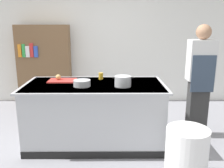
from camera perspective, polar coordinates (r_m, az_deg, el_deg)
ground_plane at (r=3.77m, az=-3.89°, el=-13.41°), size 10.00×10.00×0.00m
back_wall at (r=5.44m, az=-2.83°, el=11.59°), size 6.40×0.12×3.00m
counter_island at (r=3.57m, az=-4.02°, el=-6.79°), size 1.98×0.98×0.90m
cutting_board at (r=3.67m, az=-11.48°, el=0.78°), size 0.40×0.28×0.02m
onion at (r=3.70m, az=-12.43°, el=1.61°), size 0.08×0.08×0.08m
stock_pot at (r=3.30m, az=2.54°, el=0.66°), size 0.29×0.22×0.14m
mixing_bowl at (r=3.33m, az=-7.02°, el=0.20°), size 0.23×0.23×0.09m
juice_cup at (r=3.72m, az=-2.62°, el=1.86°), size 0.07×0.07×0.10m
trash_bin at (r=2.95m, az=16.93°, el=-15.50°), size 0.47×0.47×0.62m
person_chef at (r=3.90m, az=19.77°, el=1.05°), size 0.38×0.25×1.72m
bookshelf at (r=5.39m, az=-15.50°, el=4.14°), size 1.10×0.31×1.70m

